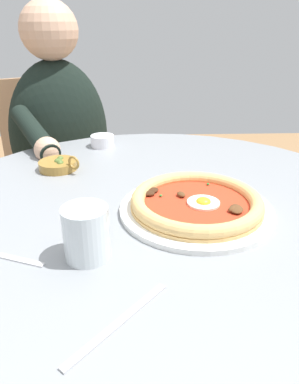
% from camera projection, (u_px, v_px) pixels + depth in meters
% --- Properties ---
extents(dining_table, '(1.01, 1.01, 0.74)m').
position_uv_depth(dining_table, '(160.00, 270.00, 0.78)').
color(dining_table, gray).
rests_on(dining_table, ground).
extents(pizza_on_plate, '(0.29, 0.29, 0.04)m').
position_uv_depth(pizza_on_plate, '(196.00, 204.00, 0.69)').
color(pizza_on_plate, white).
rests_on(pizza_on_plate, dining_table).
extents(water_glass, '(0.07, 0.07, 0.08)m').
position_uv_depth(water_glass, '(86.00, 236.00, 0.55)').
color(water_glass, silver).
rests_on(water_glass, dining_table).
extents(ramekin_capers, '(0.07, 0.07, 0.03)m').
position_uv_depth(ramekin_capers, '(102.00, 140.00, 1.05)').
color(ramekin_capers, white).
rests_on(ramekin_capers, dining_table).
extents(olive_pan, '(0.09, 0.11, 0.05)m').
position_uv_depth(olive_pan, '(59.00, 165.00, 0.89)').
color(olive_pan, olive).
rests_on(olive_pan, dining_table).
extents(fork_utensil, '(0.14, 0.12, 0.00)m').
position_uv_depth(fork_utensil, '(119.00, 323.00, 0.44)').
color(fork_utensil, '#BCBCC1').
rests_on(fork_utensil, dining_table).
extents(diner_person, '(0.58, 0.43, 1.14)m').
position_uv_depth(diner_person, '(66.00, 187.00, 1.37)').
color(diner_person, '#282833').
rests_on(diner_person, ground).
extents(cafe_chair_diner, '(0.51, 0.51, 0.88)m').
position_uv_depth(cafe_chair_diner, '(55.00, 170.00, 1.47)').
color(cafe_chair_diner, '#957050').
rests_on(cafe_chair_diner, ground).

